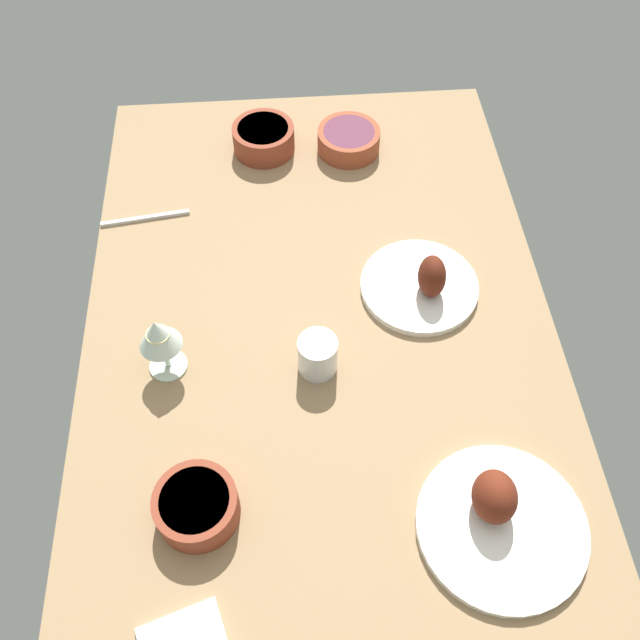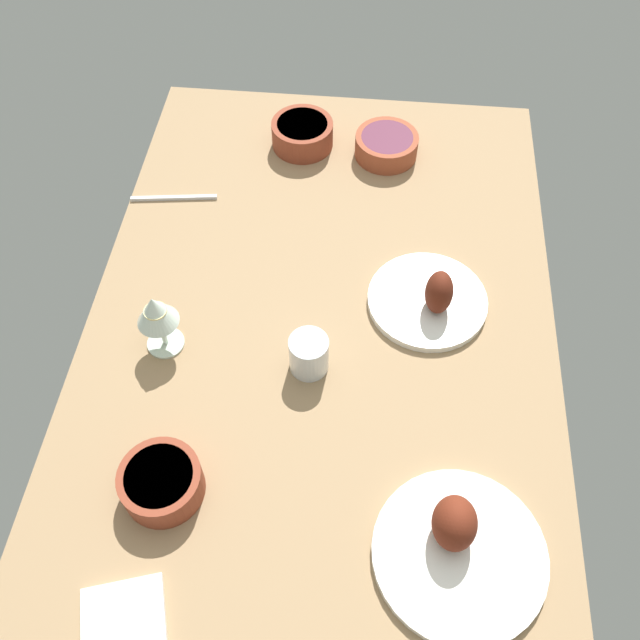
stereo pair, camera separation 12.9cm
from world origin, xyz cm
name	(u,v)px [view 2 (the right image)]	position (x,y,z in cm)	size (l,w,h in cm)	color
dining_table	(320,332)	(0.00, 0.00, 2.00)	(140.00, 90.00, 4.00)	#937551
plate_near_viewer	(458,545)	(-40.19, -25.20, 6.32)	(27.19, 27.19, 10.38)	white
plate_far_side	(430,298)	(7.02, -20.80, 6.24)	(23.35, 23.35, 10.33)	white
bowl_pasta	(302,133)	(51.43, 9.16, 7.32)	(14.23, 14.23, 6.13)	brown
bowl_onions	(386,145)	(49.88, -10.45, 6.84)	(14.43, 14.43, 5.19)	brown
bowl_soup	(161,482)	(-35.03, 22.16, 7.25)	(13.37, 13.37, 6.00)	brown
wine_glass	(156,313)	(-6.84, 28.49, 13.93)	(7.60, 7.60, 14.00)	silver
water_tumbler	(309,354)	(-9.05, 1.13, 7.95)	(7.20, 7.20, 7.90)	silver
folded_napkin	(124,636)	(-57.57, 22.87, 4.60)	(15.60, 12.08, 1.20)	white
fork_loose	(174,198)	(30.73, 35.38, 4.40)	(18.93, 0.90, 0.80)	silver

